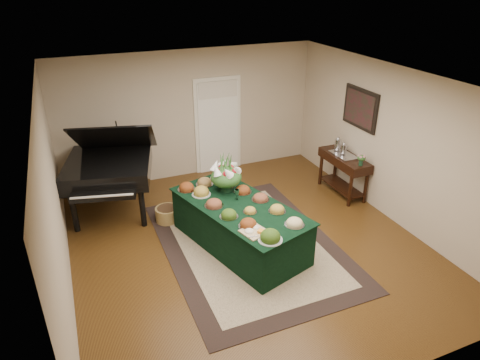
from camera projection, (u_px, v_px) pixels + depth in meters
name	position (u px, v px, depth m)	size (l,w,h in m)	color
ground	(247.00, 244.00, 7.11)	(6.00, 6.00, 0.00)	#301C0A
area_rug	(249.00, 244.00, 7.09)	(2.68, 3.75, 0.01)	black
kitchen_doorway	(218.00, 126.00, 9.32)	(1.05, 0.07, 2.10)	white
buffet_table	(239.00, 225.00, 6.91)	(1.76, 2.61, 0.76)	black
food_platters	(234.00, 201.00, 6.76)	(1.43, 2.40, 0.13)	silver
cutting_board	(254.00, 230.00, 6.04)	(0.41, 0.41, 0.10)	tan
green_goblets	(237.00, 194.00, 6.87)	(0.08, 0.08, 0.18)	#153622
floral_centerpiece	(226.00, 173.00, 7.05)	(0.54, 0.54, 0.54)	#153622
grand_piano	(109.00, 167.00, 7.69)	(1.90, 2.04, 1.80)	black
wicker_basket	(167.00, 214.00, 7.71)	(0.42, 0.42, 0.26)	olive
mahogany_sideboard	(344.00, 165.00, 8.46)	(0.45, 1.21, 0.82)	black
tea_service	(341.00, 148.00, 8.45)	(0.34, 0.58, 0.30)	silver
pink_bouquet	(361.00, 158.00, 7.91)	(0.18, 0.18, 0.22)	#153622
wall_painting	(360.00, 108.00, 8.04)	(0.05, 0.95, 0.75)	black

